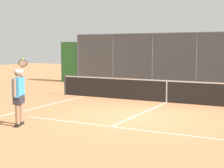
# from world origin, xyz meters

# --- Properties ---
(ground_plane) EXTENTS (60.00, 60.00, 0.00)m
(ground_plane) POSITION_xyz_m (0.00, 0.00, 0.00)
(ground_plane) COLOR #C67A4C
(court_line_markings) EXTENTS (8.35, 9.42, 0.01)m
(court_line_markings) POSITION_xyz_m (0.00, 1.97, 0.00)
(court_line_markings) COLOR white
(court_line_markings) RESTS_ON ground
(fence_backdrop) EXTENTS (18.71, 1.37, 3.21)m
(fence_backdrop) POSITION_xyz_m (0.00, -9.24, 1.37)
(fence_backdrop) COLOR #474C51
(fence_backdrop) RESTS_ON ground
(tennis_net) EXTENTS (10.73, 0.09, 1.07)m
(tennis_net) POSITION_xyz_m (0.00, -3.53, 0.49)
(tennis_net) COLOR #2D2D2D
(tennis_net) RESTS_ON ground
(tennis_player) EXTENTS (0.84, 1.25, 2.01)m
(tennis_player) POSITION_xyz_m (2.56, 2.78, 1.02)
(tennis_player) COLOR black
(tennis_player) RESTS_ON ground
(tennis_ball_near_net) EXTENTS (0.07, 0.07, 0.07)m
(tennis_ball_near_net) POSITION_xyz_m (3.18, 0.48, 0.03)
(tennis_ball_near_net) COLOR #CCDB33
(tennis_ball_near_net) RESTS_ON ground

